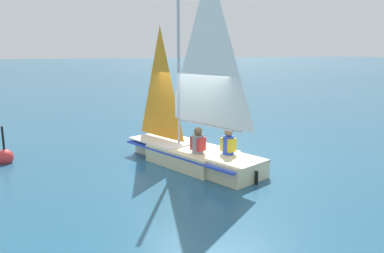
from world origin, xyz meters
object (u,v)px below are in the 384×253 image
sailboat_main (193,138)px  sailor_helm (198,148)px  buoy_marker (5,157)px  sailor_crew (228,148)px

sailboat_main → sailor_helm: size_ratio=4.57×
sailor_helm → buoy_marker: size_ratio=1.04×
sailor_helm → buoy_marker: (4.77, -2.67, -0.45)m
sailboat_main → sailor_crew: bearing=-167.0°
buoy_marker → sailboat_main: bearing=156.0°
sailboat_main → sailor_crew: sailboat_main is taller
sailor_helm → sailor_crew: (-0.69, 0.39, 0.01)m
sailboat_main → sailor_crew: (-0.61, 0.90, -0.12)m
sailboat_main → buoy_marker: bearing=44.6°
sailboat_main → buoy_marker: sailboat_main is taller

